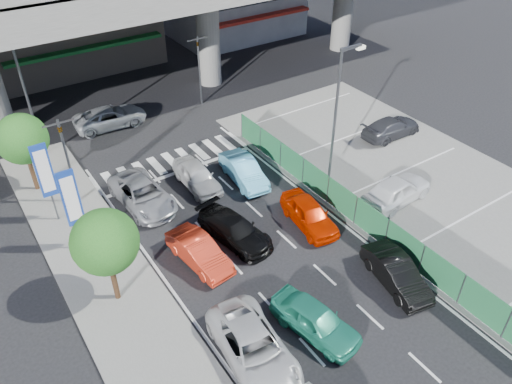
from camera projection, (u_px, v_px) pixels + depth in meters
ground at (298, 289)px, 22.72m from camera, size 120.00×120.00×0.00m
parking_lot at (426, 188)px, 28.99m from camera, size 12.00×28.00×0.06m
sidewalk_left at (118, 298)px, 22.22m from camera, size 4.00×30.00×0.12m
fence_run at (369, 221)px, 25.24m from camera, size 0.16×22.00×1.80m
traffic_light_left at (63, 142)px, 25.64m from camera, size 1.60×1.24×5.20m
traffic_light_right at (198, 54)px, 35.58m from camera, size 1.60×1.24×5.20m
street_lamp_right at (339, 105)px, 27.14m from camera, size 1.65×0.22×8.00m
street_lamp_left at (27, 86)px, 29.10m from camera, size 1.65×0.22×8.00m
signboard_near at (71, 201)px, 23.02m from camera, size 0.80×0.14×4.70m
signboard_far at (45, 173)px, 24.85m from camera, size 0.80×0.14×4.70m
tree_near at (105, 242)px, 20.25m from camera, size 2.80×2.80×4.80m
tree_far at (22, 139)px, 26.92m from camera, size 2.80×2.80×4.80m
sedan_white_mid_left at (254, 347)px, 19.36m from camera, size 2.82×5.19×1.38m
taxi_teal_mid at (315, 320)px, 20.43m from camera, size 2.45×4.30×1.38m
hatch_black_mid_right at (396, 273)px, 22.63m from camera, size 2.15×4.18×1.31m
taxi_orange_left at (199, 252)px, 23.75m from camera, size 1.86×4.13×1.31m
sedan_black_mid at (235, 230)px, 25.08m from camera, size 2.63×4.71×1.29m
taxi_orange_right at (309, 214)px, 26.03m from camera, size 2.13×4.23×1.38m
wagon_silver_front_left at (143, 194)px, 27.41m from camera, size 2.58×5.09×1.38m
sedan_white_front_mid at (197, 176)px, 28.84m from camera, size 1.73×4.09×1.38m
kei_truck_front_right at (244, 171)px, 29.29m from camera, size 1.91×4.32×1.38m
crossing_wagon_silver at (110, 117)px, 34.70m from camera, size 5.11×2.60×1.38m
parked_sedan_white at (396, 190)px, 27.47m from camera, size 4.67×2.21×1.54m
parked_sedan_dgrey at (391, 127)px, 33.47m from camera, size 4.46×1.82×1.29m
traffic_cone at (340, 193)px, 28.02m from camera, size 0.43×0.43×0.65m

